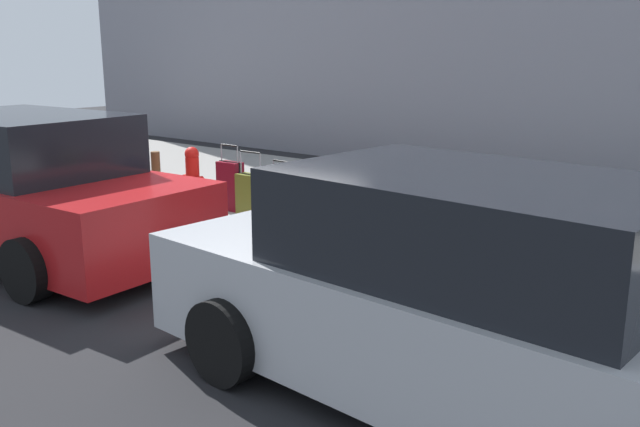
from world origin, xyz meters
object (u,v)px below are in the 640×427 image
at_px(suitcase_black_7, 284,198).
at_px(suitcase_maroon_9, 230,186).
at_px(parked_car_silver_0, 470,301).
at_px(suitcase_silver_3, 411,225).
at_px(suitcase_olive_8, 251,195).
at_px(bollard_post, 156,176).
at_px(suitcase_navy_4, 375,217).
at_px(suitcase_black_0, 548,241).
at_px(suitcase_olive_1, 494,239).
at_px(suitcase_maroon_2, 448,229).
at_px(suitcase_teal_5, 341,205).
at_px(suitcase_red_6, 312,206).
at_px(fire_hydrant, 193,174).
at_px(parked_car_red_1, 25,190).

xyz_separation_m(suitcase_black_7, suitcase_maroon_9, (1.01, 0.02, 0.05)).
relative_size(suitcase_maroon_9, parked_car_silver_0, 0.20).
height_order(suitcase_silver_3, suitcase_olive_8, suitcase_olive_8).
bearing_deg(parked_car_silver_0, suitcase_black_7, -33.63).
bearing_deg(bollard_post, suitcase_navy_4, -178.71).
relative_size(suitcase_navy_4, bollard_post, 1.22).
bearing_deg(suitcase_olive_8, suitcase_black_0, -179.69).
distance_m(suitcase_olive_1, suitcase_maroon_2, 0.54).
xyz_separation_m(suitcase_black_0, suitcase_maroon_9, (4.61, -0.05, -0.01)).
bearing_deg(parked_car_silver_0, suitcase_navy_4, -45.72).
bearing_deg(suitcase_black_0, bollard_post, 1.49).
distance_m(suitcase_olive_1, suitcase_teal_5, 2.01).
bearing_deg(suitcase_maroon_9, suitcase_maroon_2, 178.38).
bearing_deg(suitcase_olive_8, suitcase_silver_3, -179.83).
bearing_deg(suitcase_red_6, fire_hydrant, 1.19).
distance_m(suitcase_teal_5, parked_car_silver_0, 3.99).
bearing_deg(suitcase_black_0, suitcase_maroon_2, 2.44).
distance_m(suitcase_silver_3, fire_hydrant, 3.77).
height_order(suitcase_red_6, parked_car_red_1, parked_car_red_1).
bearing_deg(suitcase_olive_8, suitcase_maroon_9, -8.75).
bearing_deg(suitcase_silver_3, suitcase_maroon_2, 176.18).
height_order(suitcase_olive_1, suitcase_black_7, suitcase_olive_1).
distance_m(suitcase_teal_5, parked_car_red_1, 3.74).
bearing_deg(suitcase_black_7, bollard_post, 5.35).
xyz_separation_m(suitcase_black_0, suitcase_red_6, (3.09, -0.04, -0.09)).
bearing_deg(bollard_post, suitcase_olive_8, -175.90).
height_order(suitcase_navy_4, suitcase_teal_5, suitcase_navy_4).
bearing_deg(suitcase_maroon_9, bollard_post, 8.52).
relative_size(suitcase_maroon_2, suitcase_maroon_9, 0.94).
distance_m(suitcase_black_0, suitcase_red_6, 3.09).
bearing_deg(fire_hydrant, suitcase_navy_4, 178.94).
relative_size(parked_car_silver_0, parked_car_red_1, 1.00).
height_order(suitcase_olive_1, bollard_post, suitcase_olive_1).
distance_m(suitcase_navy_4, parked_car_silver_0, 3.59).
relative_size(suitcase_black_0, suitcase_silver_3, 1.64).
relative_size(suitcase_red_6, parked_car_red_1, 0.12).
relative_size(suitcase_black_0, suitcase_olive_1, 1.15).
xyz_separation_m(suitcase_olive_1, fire_hydrant, (4.78, -0.03, 0.15)).
height_order(suitcase_silver_3, suitcase_navy_4, suitcase_navy_4).
distance_m(suitcase_silver_3, suitcase_navy_4, 0.47).
height_order(suitcase_red_6, suitcase_black_7, suitcase_black_7).
height_order(suitcase_teal_5, suitcase_red_6, suitcase_teal_5).
bearing_deg(suitcase_maroon_2, parked_car_silver_0, 121.08).
height_order(suitcase_olive_1, suitcase_maroon_9, suitcase_maroon_9).
bearing_deg(suitcase_red_6, bollard_post, 3.86).
distance_m(fire_hydrant, bollard_post, 0.68).
bearing_deg(suitcase_teal_5, suitcase_navy_4, 176.97).
bearing_deg(bollard_post, suitcase_maroon_9, -171.48).
bearing_deg(suitcase_olive_1, fire_hydrant, -0.38).
relative_size(suitcase_olive_8, suitcase_maroon_9, 0.95).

